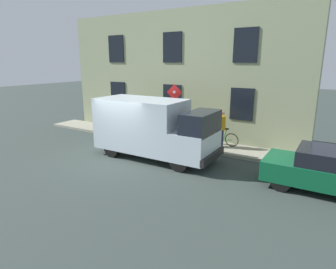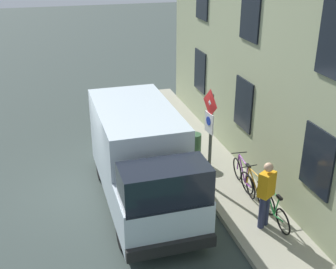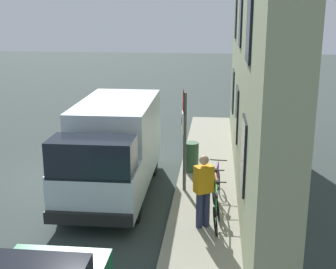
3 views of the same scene
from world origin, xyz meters
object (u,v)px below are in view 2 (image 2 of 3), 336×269
bicycle_purple (244,176)px  litter_bin (194,147)px  sign_post_stacked (210,125)px  bicycle_green (272,208)px  pedestrian (266,193)px  bicycle_orange (257,191)px  delivery_van (141,157)px

bicycle_purple → litter_bin: bearing=26.2°
sign_post_stacked → bicycle_green: size_ratio=1.61×
sign_post_stacked → pedestrian: size_ratio=1.60×
sign_post_stacked → bicycle_orange: 2.13m
sign_post_stacked → bicycle_orange: sign_post_stacked is taller
delivery_van → bicycle_orange: delivery_van is taller
bicycle_orange → bicycle_purple: bearing=-4.3°
delivery_van → sign_post_stacked: bearing=91.2°
delivery_van → bicycle_green: 3.55m
pedestrian → bicycle_orange: bearing=-48.4°
bicycle_orange → litter_bin: litter_bin is taller
bicycle_green → litter_bin: 3.71m
bicycle_green → pedestrian: bearing=113.4°
bicycle_purple → bicycle_green: bearing=-175.2°
bicycle_orange → litter_bin: (-0.78, 2.81, 0.08)m
sign_post_stacked → bicycle_green: sign_post_stacked is taller
delivery_van → litter_bin: delivery_van is taller
bicycle_green → bicycle_orange: bearing=0.7°
delivery_van → pedestrian: (2.53, -2.11, -0.26)m
bicycle_green → bicycle_orange: size_ratio=1.00×
pedestrian → litter_bin: size_ratio=1.91×
delivery_van → bicycle_orange: size_ratio=3.12×
delivery_van → bicycle_purple: 2.97m
delivery_van → bicycle_purple: bearing=82.4°
sign_post_stacked → delivery_van: sign_post_stacked is taller
litter_bin → delivery_van: bearing=-141.4°
bicycle_green → bicycle_orange: 0.82m
delivery_van → bicycle_purple: size_ratio=3.12×
bicycle_purple → pedestrian: bearing=175.3°
sign_post_stacked → bicycle_green: 2.69m
litter_bin → bicycle_purple: bearing=-68.7°
bicycle_orange → pedestrian: size_ratio=1.00×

